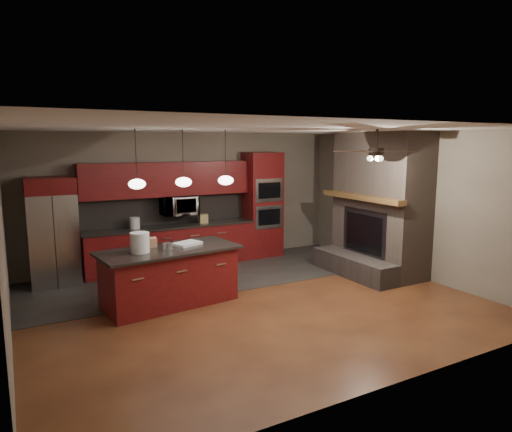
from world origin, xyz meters
TOP-DOWN VIEW (x-y plane):
  - ground at (0.00, 0.00)m, footprint 7.00×7.00m
  - ceiling at (0.00, 0.00)m, footprint 7.00×6.00m
  - back_wall at (0.00, 3.00)m, footprint 7.00×0.02m
  - right_wall at (3.50, 0.00)m, footprint 0.02×6.00m
  - left_wall at (-3.50, 0.00)m, footprint 0.02×6.00m
  - slate_tile_patch at (0.00, 1.80)m, footprint 7.00×2.40m
  - fireplace_column at (3.04, 0.40)m, footprint 1.30×2.10m
  - back_cabinetry at (-0.48, 2.74)m, footprint 3.59×0.64m
  - oven_tower at (1.70, 2.69)m, footprint 0.80×0.63m
  - microwave at (-0.27, 2.75)m, footprint 0.73×0.41m
  - refrigerator at (-2.74, 2.62)m, footprint 0.84×0.75m
  - kitchen_island at (-1.22, 0.58)m, footprint 2.31×1.26m
  - white_bucket at (-1.69, 0.54)m, footprint 0.34×0.34m
  - paint_can at (-1.25, 0.52)m, footprint 0.21×0.21m
  - paint_tray at (-0.87, 0.70)m, footprint 0.52×0.44m
  - cardboard_box at (-1.45, 0.86)m, footprint 0.25×0.20m
  - counter_bucket at (-1.22, 2.70)m, footprint 0.25×0.25m
  - counter_box at (0.23, 2.65)m, footprint 0.19×0.15m
  - pendant_left at (-1.65, 0.70)m, footprint 0.26×0.26m
  - pendant_center at (-0.90, 0.70)m, footprint 0.26×0.26m
  - pendant_right at (-0.15, 0.70)m, footprint 0.26×0.26m
  - ceiling_fan at (1.80, -0.80)m, footprint 1.27×1.33m

SIDE VIEW (x-z plane):
  - ground at x=0.00m, z-range 0.00..0.00m
  - slate_tile_patch at x=0.00m, z-range 0.00..0.01m
  - kitchen_island at x=-1.22m, z-range 0.00..0.92m
  - back_cabinetry at x=-0.48m, z-range -0.21..1.99m
  - paint_tray at x=-0.87m, z-range 0.92..0.96m
  - paint_can at x=-1.25m, z-range 0.92..1.03m
  - refrigerator at x=-2.74m, z-range 0.00..1.98m
  - cardboard_box at x=-1.45m, z-range 0.92..1.07m
  - counter_box at x=0.23m, z-range 0.90..1.09m
  - counter_bucket at x=-1.22m, z-range 0.90..1.12m
  - white_bucket at x=-1.69m, z-range 0.92..1.23m
  - oven_tower at x=1.70m, z-range 0.00..2.38m
  - fireplace_column at x=3.04m, z-range -0.10..2.70m
  - microwave at x=-0.27m, z-range 1.05..1.55m
  - back_wall at x=0.00m, z-range 0.00..2.80m
  - right_wall at x=3.50m, z-range 0.00..2.80m
  - left_wall at x=-3.50m, z-range 0.00..2.80m
  - pendant_left at x=-1.65m, z-range 1.51..2.42m
  - pendant_center at x=-0.90m, z-range 1.51..2.42m
  - pendant_right at x=-0.15m, z-range 1.51..2.42m
  - ceiling_fan at x=1.80m, z-range 2.25..2.66m
  - ceiling at x=0.00m, z-range 2.79..2.81m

